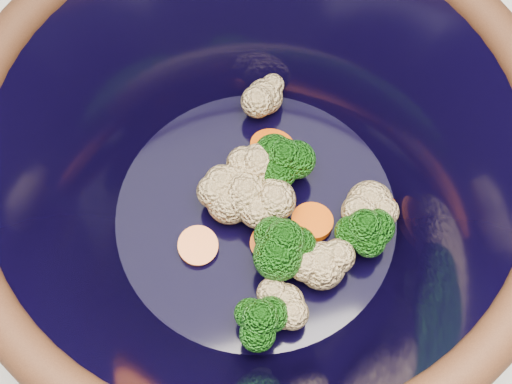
{
  "coord_description": "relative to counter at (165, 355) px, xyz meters",
  "views": [
    {
      "loc": [
        0.06,
        -0.23,
        1.4
      ],
      "look_at": [
        0.11,
        -0.04,
        0.97
      ],
      "focal_mm": 50.0,
      "sensor_mm": 36.0,
      "label": 1
    }
  ],
  "objects": [
    {
      "name": "vegetable_pile",
      "position": [
        0.13,
        -0.05,
        0.51
      ],
      "size": [
        0.16,
        0.2,
        0.05
      ],
      "color": "#608442",
      "rests_on": "mixing_bowl"
    },
    {
      "name": "mixing_bowl",
      "position": [
        0.11,
        -0.04,
        0.54
      ],
      "size": [
        0.39,
        0.39,
        0.16
      ],
      "rotation": [
        0.0,
        0.0,
        0.15
      ],
      "color": "black",
      "rests_on": "counter"
    },
    {
      "name": "counter",
      "position": [
        0.0,
        0.0,
        0.0
      ],
      "size": [
        1.2,
        1.2,
        0.9
      ],
      "primitive_type": "cube",
      "color": "silver",
      "rests_on": "ground"
    }
  ]
}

